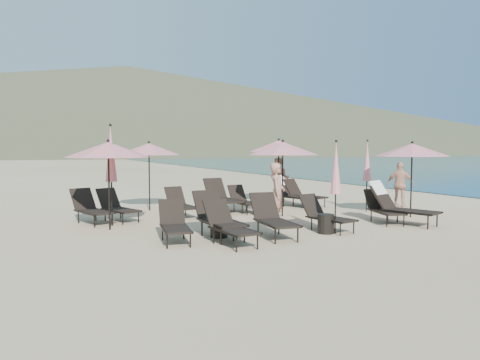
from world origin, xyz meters
name	(u,v)px	position (x,y,z in m)	size (l,w,h in m)	color
ground	(331,232)	(0.00, 0.00, 0.00)	(800.00, 800.00, 0.00)	#D6BA8C
volcanic_headland	(144,111)	(71.37, 302.62, 26.49)	(690.00, 690.00, 55.00)	brown
lounger_0	(174,223)	(-3.87, 0.56, 0.41)	(0.85, 1.62, 0.89)	black
lounger_1	(229,225)	(-2.90, -0.25, 0.43)	(0.74, 1.64, 0.92)	black
lounger_2	(217,216)	(-2.80, 0.63, 0.49)	(0.70, 1.81, 1.04)	black
lounger_3	(325,214)	(-0.02, 0.24, 0.41)	(0.86, 1.61, 0.88)	black
lounger_4	(398,204)	(2.41, 0.22, 0.55)	(1.23, 1.96, 1.16)	black
lounger_5	(383,208)	(2.20, 0.58, 0.41)	(1.01, 1.64, 0.89)	black
lounger_6	(91,208)	(-5.19, 3.97, 0.44)	(1.05, 1.73, 0.93)	black
lounger_7	(117,206)	(-4.46, 4.07, 0.42)	(1.06, 1.68, 0.90)	black
lounger_8	(181,203)	(-2.55, 4.07, 0.41)	(0.67, 1.55, 0.87)	black
lounger_9	(222,196)	(-0.94, 4.64, 0.49)	(0.76, 1.85, 1.05)	black
lounger_10	(292,192)	(1.78, 4.71, 0.52)	(1.12, 1.84, 1.08)	black
lounger_11	(303,194)	(2.25, 4.69, 0.44)	(1.06, 1.75, 0.94)	black
lounger_12	(243,200)	(-0.37, 4.21, 0.39)	(0.60, 1.48, 0.84)	black
lounger_13	(273,217)	(-1.62, 0.10, 0.46)	(0.86, 1.78, 0.98)	black
umbrella_open_0	(108,150)	(-4.91, 2.70, 2.04)	(2.14, 2.14, 2.31)	black
umbrella_open_1	(283,148)	(0.26, 2.82, 2.07)	(2.17, 2.17, 2.34)	black
umbrella_open_2	(412,150)	(3.65, 0.99, 2.02)	(2.13, 2.13, 2.29)	black
umbrella_open_3	(149,149)	(-3.04, 5.89, 2.04)	(2.15, 2.15, 2.31)	black
umbrella_open_4	(279,146)	(1.67, 5.46, 2.14)	(2.25, 2.25, 2.43)	black
umbrella_closed_0	(336,169)	(-0.06, -0.22, 1.59)	(0.27, 0.27, 2.28)	black
umbrella_closed_1	(367,162)	(3.29, 2.55, 1.64)	(0.28, 0.28, 2.35)	black
umbrella_closed_2	(111,155)	(-4.70, 3.50, 1.90)	(0.32, 0.32, 2.74)	black
side_table_0	(219,228)	(-2.79, 0.58, 0.22)	(0.40, 0.40, 0.44)	black
side_table_1	(326,224)	(-0.24, -0.09, 0.24)	(0.40, 0.40, 0.47)	black
beachgoer_a	(277,194)	(-0.65, 1.56, 0.84)	(0.61, 0.40, 1.69)	#AE735E
beachgoer_b	(279,179)	(2.42, 6.67, 0.85)	(0.82, 0.64, 1.70)	#B0765A
beachgoer_c	(400,184)	(5.17, 2.96, 0.80)	(0.94, 0.39, 1.60)	tan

